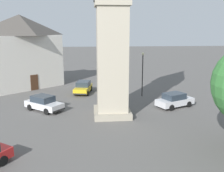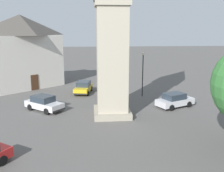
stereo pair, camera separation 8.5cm
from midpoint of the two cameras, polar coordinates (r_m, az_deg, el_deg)
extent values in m
plane|color=#565451|center=(24.97, -0.10, -6.48)|extent=(200.00, 200.00, 0.00)
cube|color=gray|center=(24.88, -0.10, -5.83)|extent=(3.43, 3.43, 0.60)
cube|color=#ADA38E|center=(23.78, -0.10, 5.75)|extent=(2.75, 2.75, 9.45)
cube|color=silver|center=(28.20, 13.64, -3.36)|extent=(3.26, 4.43, 0.64)
cube|color=#28333D|center=(27.94, 13.48, -2.18)|extent=(2.30, 2.56, 0.64)
cylinder|color=black|center=(29.65, 14.27, -3.16)|extent=(0.47, 0.67, 0.64)
cylinder|color=black|center=(28.58, 16.51, -3.88)|extent=(0.47, 0.67, 0.64)
cylinder|color=black|center=(28.03, 10.66, -3.89)|extent=(0.47, 0.67, 0.64)
cylinder|color=black|center=(26.90, 12.88, -4.69)|extent=(0.47, 0.67, 0.64)
cube|color=black|center=(29.65, 16.45, -3.19)|extent=(1.56, 0.81, 0.16)
cylinder|color=black|center=(17.55, -23.16, -14.96)|extent=(0.65, 0.55, 0.64)
cube|color=gold|center=(33.52, -6.46, -0.58)|extent=(4.35, 2.46, 0.64)
cube|color=#28333D|center=(33.53, -6.43, 0.51)|extent=(2.36, 1.94, 0.64)
cylinder|color=black|center=(32.26, -5.52, -1.57)|extent=(0.67, 0.34, 0.64)
cylinder|color=black|center=(32.60, -8.28, -1.49)|extent=(0.67, 0.34, 0.64)
cylinder|color=black|center=(34.60, -4.73, -0.59)|extent=(0.67, 0.34, 0.64)
cylinder|color=black|center=(34.93, -7.31, -0.52)|extent=(0.67, 0.34, 0.64)
cube|color=black|center=(31.66, -7.22, -1.78)|extent=(0.44, 1.66, 0.16)
cube|color=silver|center=(27.14, -14.85, -4.05)|extent=(3.91, 4.25, 0.64)
cube|color=#28333D|center=(27.09, -15.14, -2.73)|extent=(2.54, 2.61, 0.64)
cylinder|color=black|center=(26.86, -11.80, -4.66)|extent=(0.57, 0.64, 0.64)
cylinder|color=black|center=(25.83, -14.33, -5.49)|extent=(0.57, 0.64, 0.64)
cylinder|color=black|center=(28.61, -15.27, -3.78)|extent=(0.57, 0.64, 0.64)
cylinder|color=black|center=(27.65, -17.76, -4.51)|extent=(0.57, 0.64, 0.64)
cube|color=black|center=(25.77, -11.83, -5.28)|extent=(1.37, 1.14, 0.16)
cube|color=beige|center=(38.77, -19.28, 5.15)|extent=(10.89, 11.34, 7.27)
pyramid|color=#47423D|center=(38.52, -19.83, 12.58)|extent=(11.43, 11.90, 2.79)
cube|color=#422819|center=(36.42, -16.84, 0.75)|extent=(0.76, 0.90, 2.10)
cylinder|color=black|center=(31.61, 6.66, 2.22)|extent=(0.12, 0.12, 5.07)
sphere|color=beige|center=(31.25, 6.79, 7.12)|extent=(0.36, 0.36, 0.36)
camera|label=1|loc=(0.04, -90.10, -0.02)|focal=41.36mm
camera|label=2|loc=(0.04, 89.90, 0.02)|focal=41.36mm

